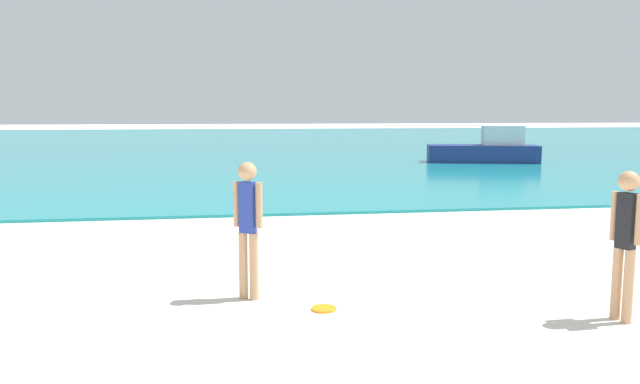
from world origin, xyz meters
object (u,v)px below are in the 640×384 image
object	(u,v)px
person_standing	(248,222)
person_distant	(626,237)
frisbee	(324,309)
boat_near	(487,150)

from	to	relation	value
person_standing	person_distant	bearing A→B (deg)	-168.92
frisbee	boat_near	world-z (taller)	boat_near
person_standing	boat_near	bearing A→B (deg)	-90.31
person_standing	boat_near	xyz separation A→B (m)	(10.11, 16.62, -0.31)
boat_near	person_standing	bearing A→B (deg)	73.56
boat_near	person_distant	bearing A→B (deg)	85.04
frisbee	person_distant	size ratio (longest dim) A/B	0.17
person_standing	frisbee	world-z (taller)	person_standing
person_standing	person_distant	size ratio (longest dim) A/B	1.02
person_standing	frisbee	xyz separation A→B (m)	(0.76, -0.52, -0.86)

